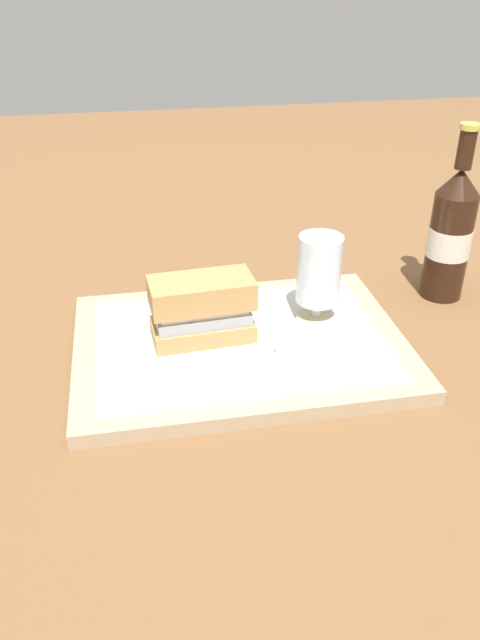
# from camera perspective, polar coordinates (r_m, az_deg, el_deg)

# --- Properties ---
(ground_plane) EXTENTS (3.00, 3.00, 0.00)m
(ground_plane) POSITION_cam_1_polar(r_m,az_deg,el_deg) (0.86, 0.00, -2.87)
(ground_plane) COLOR brown
(tray) EXTENTS (0.44, 0.32, 0.02)m
(tray) POSITION_cam_1_polar(r_m,az_deg,el_deg) (0.85, 0.00, -2.31)
(tray) COLOR tan
(tray) RESTS_ON ground_plane
(placemat) EXTENTS (0.38, 0.27, 0.00)m
(placemat) POSITION_cam_1_polar(r_m,az_deg,el_deg) (0.85, 0.00, -1.71)
(placemat) COLOR silver
(placemat) RESTS_ON tray
(plate) EXTENTS (0.19, 0.19, 0.01)m
(plate) POSITION_cam_1_polar(r_m,az_deg,el_deg) (0.83, -3.35, -1.96)
(plate) COLOR white
(plate) RESTS_ON placemat
(sandwich) EXTENTS (0.14, 0.07, 0.08)m
(sandwich) POSITION_cam_1_polar(r_m,az_deg,el_deg) (0.80, -3.22, 1.08)
(sandwich) COLOR tan
(sandwich) RESTS_ON plate
(beer_glass) EXTENTS (0.06, 0.06, 0.12)m
(beer_glass) POSITION_cam_1_polar(r_m,az_deg,el_deg) (0.86, 7.15, 4.19)
(beer_glass) COLOR silver
(beer_glass) RESTS_ON placemat
(napkin_folded) EXTENTS (0.09, 0.07, 0.01)m
(napkin_folded) POSITION_cam_1_polar(r_m,az_deg,el_deg) (0.83, 6.28, -2.49)
(napkin_folded) COLOR white
(napkin_folded) RESTS_ON placemat
(beer_bottle) EXTENTS (0.07, 0.07, 0.27)m
(beer_bottle) POSITION_cam_1_polar(r_m,az_deg,el_deg) (1.00, 18.52, 7.47)
(beer_bottle) COLOR black
(beer_bottle) RESTS_ON ground_plane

